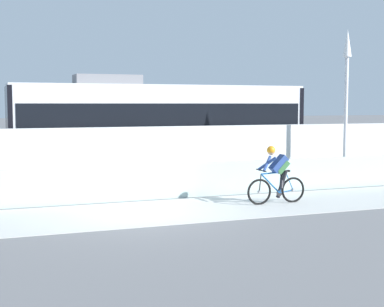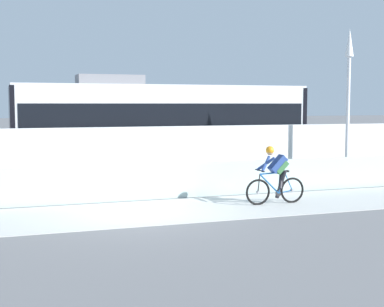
{
  "view_description": "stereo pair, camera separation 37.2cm",
  "coord_description": "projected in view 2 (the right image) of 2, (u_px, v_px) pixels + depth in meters",
  "views": [
    {
      "loc": [
        -3.55,
        -13.45,
        2.75
      ],
      "look_at": [
        2.29,
        2.35,
        1.25
      ],
      "focal_mm": 52.11,
      "sensor_mm": 36.0,
      "label": 1
    },
    {
      "loc": [
        -3.2,
        -13.58,
        2.75
      ],
      "look_at": [
        2.29,
        2.35,
        1.25
      ],
      "focal_mm": 52.11,
      "sensor_mm": 36.0,
      "label": 2
    }
  ],
  "objects": [
    {
      "name": "ground_plane",
      "position": [
        137.0,
        213.0,
        14.07
      ],
      "size": [
        200.0,
        200.0,
        0.0
      ],
      "primitive_type": "plane",
      "color": "slate"
    },
    {
      "name": "bike_path_deck",
      "position": [
        137.0,
        213.0,
        14.07
      ],
      "size": [
        32.0,
        3.2,
        0.01
      ],
      "primitive_type": "cube",
      "color": "beige",
      "rests_on": "ground"
    },
    {
      "name": "glass_parapet",
      "position": [
        122.0,
        183.0,
        15.77
      ],
      "size": [
        32.0,
        0.05,
        1.03
      ],
      "primitive_type": "cube",
      "color": "#ADC6C1",
      "rests_on": "ground"
    },
    {
      "name": "concrete_barrier_wall",
      "position": [
        109.0,
        160.0,
        17.42
      ],
      "size": [
        32.0,
        0.36,
        2.03
      ],
      "primitive_type": "cube",
      "color": "silver",
      "rests_on": "ground"
    },
    {
      "name": "tram_rail_near",
      "position": [
        97.0,
        181.0,
        19.84
      ],
      "size": [
        32.0,
        0.08,
        0.01
      ],
      "primitive_type": "cube",
      "color": "#595654",
      "rests_on": "ground"
    },
    {
      "name": "tram_rail_far",
      "position": [
        91.0,
        176.0,
        21.19
      ],
      "size": [
        32.0,
        0.08,
        0.01
      ],
      "primitive_type": "cube",
      "color": "#595654",
      "rests_on": "ground"
    },
    {
      "name": "tram",
      "position": [
        162.0,
        127.0,
        21.2
      ],
      "size": [
        11.06,
        2.54,
        3.81
      ],
      "color": "silver",
      "rests_on": "ground"
    },
    {
      "name": "cyclist_on_bike",
      "position": [
        276.0,
        176.0,
        15.27
      ],
      "size": [
        1.77,
        0.58,
        1.61
      ],
      "color": "black",
      "rests_on": "ground"
    },
    {
      "name": "lamp_post_antenna",
      "position": [
        348.0,
        87.0,
        18.29
      ],
      "size": [
        0.28,
        0.28,
        5.2
      ],
      "color": "gray",
      "rests_on": "ground"
    }
  ]
}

